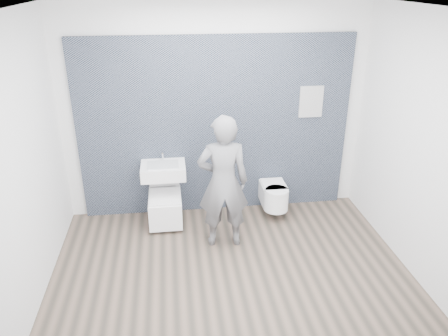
{
  "coord_description": "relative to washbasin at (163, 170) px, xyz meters",
  "views": [
    {
      "loc": [
        -0.59,
        -4.0,
        3.08
      ],
      "look_at": [
        0.0,
        0.6,
        1.0
      ],
      "focal_mm": 35.0,
      "sensor_mm": 36.0,
      "label": 1
    }
  ],
  "objects": [
    {
      "name": "washbasin",
      "position": [
        0.0,
        0.0,
        0.0
      ],
      "size": [
        0.57,
        0.43,
        0.43
      ],
      "color": "white",
      "rests_on": "ground"
    },
    {
      "name": "info_placard",
      "position": [
        1.99,
        0.2,
        -0.73
      ],
      "size": [
        0.31,
        0.03,
        0.42
      ],
      "primitive_type": "cube",
      "color": "silver",
      "rests_on": "ground"
    },
    {
      "name": "toilet_rounded",
      "position": [
        1.48,
        -0.07,
        -0.44
      ],
      "size": [
        0.33,
        0.56,
        0.31
      ],
      "color": "white",
      "rests_on": "ground"
    },
    {
      "name": "ground",
      "position": [
        0.72,
        -1.22,
        -0.73
      ],
      "size": [
        4.0,
        4.0,
        0.0
      ],
      "primitive_type": "plane",
      "color": "brown",
      "rests_on": "ground"
    },
    {
      "name": "room_shell",
      "position": [
        0.72,
        -1.22,
        1.01
      ],
      "size": [
        4.0,
        4.0,
        4.0
      ],
      "color": "silver",
      "rests_on": "ground"
    },
    {
      "name": "visitor",
      "position": [
        0.7,
        -0.66,
        0.1
      ],
      "size": [
        0.62,
        0.42,
        1.66
      ],
      "primitive_type": "imported",
      "rotation": [
        0.0,
        0.0,
        3.1
      ],
      "color": "slate",
      "rests_on": "ground"
    },
    {
      "name": "tile_wall",
      "position": [
        0.72,
        0.25,
        -0.73
      ],
      "size": [
        3.6,
        0.06,
        2.4
      ],
      "primitive_type": "cube",
      "color": "black",
      "rests_on": "ground"
    },
    {
      "name": "toilet_square",
      "position": [
        0.0,
        -0.09,
        -0.48
      ],
      "size": [
        0.42,
        0.61,
        0.77
      ],
      "color": "white",
      "rests_on": "ground"
    }
  ]
}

